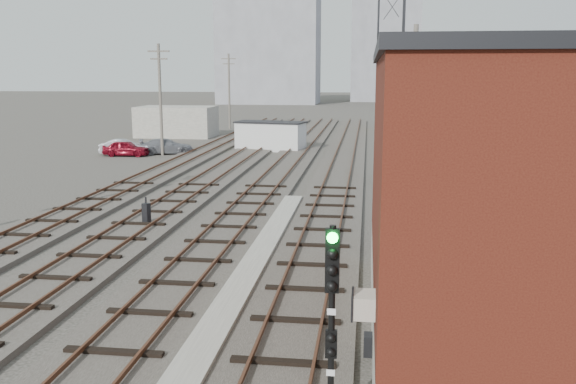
% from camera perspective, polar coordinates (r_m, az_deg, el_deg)
% --- Properties ---
extents(ground, '(320.00, 320.00, 0.00)m').
position_cam_1_polar(ground, '(63.71, 3.58, 5.02)').
color(ground, '#282621').
rests_on(ground, ground).
extents(track_right, '(3.20, 90.00, 0.39)m').
position_cam_1_polar(track_right, '(42.76, 4.99, 2.19)').
color(track_right, '#332D28').
rests_on(track_right, ground).
extents(track_mid_right, '(3.20, 90.00, 0.39)m').
position_cam_1_polar(track_mid_right, '(43.11, -0.33, 2.30)').
color(track_mid_right, '#332D28').
rests_on(track_mid_right, ground).
extents(track_mid_left, '(3.20, 90.00, 0.39)m').
position_cam_1_polar(track_mid_left, '(43.82, -5.52, 2.40)').
color(track_mid_left, '#332D28').
rests_on(track_mid_left, ground).
extents(track_left, '(3.20, 90.00, 0.39)m').
position_cam_1_polar(track_left, '(44.88, -10.51, 2.47)').
color(track_left, '#332D28').
rests_on(track_left, ground).
extents(platform_curb, '(0.90, 28.00, 0.26)m').
position_cam_1_polar(platform_curb, '(18.79, -4.65, -9.27)').
color(platform_curb, gray).
rests_on(platform_curb, ground).
extents(brick_building, '(6.54, 12.20, 7.22)m').
position_cam_1_polar(brick_building, '(15.85, 19.07, -0.52)').
color(brick_building, gray).
rests_on(brick_building, ground).
extents(lattice_tower, '(1.60, 1.60, 15.00)m').
position_cam_1_polar(lattice_tower, '(38.25, 9.51, 12.17)').
color(lattice_tower, black).
rests_on(lattice_tower, ground).
extents(utility_pole_left_b, '(1.80, 0.24, 9.00)m').
position_cam_1_polar(utility_pole_left_b, '(51.08, -11.86, 8.72)').
color(utility_pole_left_b, '#595147').
rests_on(utility_pole_left_b, ground).
extents(utility_pole_left_c, '(1.80, 0.24, 9.00)m').
position_cam_1_polar(utility_pole_left_c, '(75.14, -5.53, 9.56)').
color(utility_pole_left_c, '#595147').
rests_on(utility_pole_left_c, ground).
extents(utility_pole_right_a, '(1.80, 0.24, 9.00)m').
position_cam_1_polar(utility_pole_right_a, '(31.35, 11.61, 7.43)').
color(utility_pole_right_a, '#595147').
rests_on(utility_pole_right_a, ground).
extents(utility_pole_right_b, '(1.80, 0.24, 9.00)m').
position_cam_1_polar(utility_pole_right_b, '(61.29, 9.65, 9.14)').
color(utility_pole_right_b, '#595147').
rests_on(utility_pole_right_b, ground).
extents(apartment_left, '(22.00, 14.00, 30.00)m').
position_cam_1_polar(apartment_left, '(140.25, -1.76, 14.43)').
color(apartment_left, gray).
rests_on(apartment_left, ground).
extents(apartment_right, '(16.00, 12.00, 26.00)m').
position_cam_1_polar(apartment_right, '(153.40, 9.08, 13.26)').
color(apartment_right, gray).
rests_on(apartment_right, ground).
extents(shed_left, '(8.00, 5.00, 3.20)m').
position_cam_1_polar(shed_left, '(66.58, -10.37, 6.50)').
color(shed_left, gray).
rests_on(shed_left, ground).
extents(shed_right, '(6.00, 6.00, 4.00)m').
position_cam_1_polar(shed_right, '(73.52, 11.21, 7.19)').
color(shed_right, gray).
rests_on(shed_right, ground).
extents(signal_mast, '(0.40, 0.41, 3.99)m').
position_cam_1_polar(signal_mast, '(11.33, 4.10, -11.29)').
color(signal_mast, gray).
rests_on(signal_mast, ground).
extents(switch_stand, '(0.35, 0.35, 1.23)m').
position_cam_1_polar(switch_stand, '(27.53, -13.12, -1.98)').
color(switch_stand, black).
rests_on(switch_stand, ground).
extents(site_trailer, '(6.43, 3.80, 2.53)m').
position_cam_1_polar(site_trailer, '(53.66, -1.65, 5.28)').
color(site_trailer, silver).
rests_on(site_trailer, ground).
extents(car_red, '(3.79, 1.64, 1.28)m').
position_cam_1_polar(car_red, '(51.62, -14.91, 3.97)').
color(car_red, maroon).
rests_on(car_red, ground).
extents(car_silver, '(4.11, 2.20, 1.29)m').
position_cam_1_polar(car_silver, '(52.42, -15.10, 4.07)').
color(car_silver, '#B1B2B9').
rests_on(car_silver, ground).
extents(car_grey, '(4.78, 3.14, 1.29)m').
position_cam_1_polar(car_grey, '(52.24, -11.30, 4.22)').
color(car_grey, slate).
rests_on(car_grey, ground).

